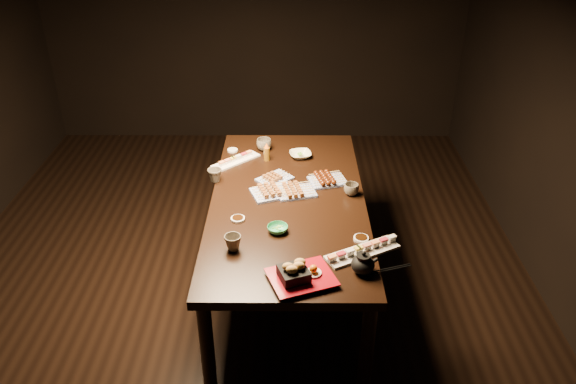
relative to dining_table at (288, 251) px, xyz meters
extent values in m
plane|color=black|center=(-0.34, 0.04, -0.38)|extent=(5.00, 5.00, 0.00)
cube|color=black|center=(0.00, 0.00, 0.00)|extent=(1.32, 1.97, 0.75)
imported|color=#30935B|center=(-0.05, -0.34, 0.39)|extent=(0.11, 0.11, 0.03)
imported|color=beige|center=(0.08, 0.55, 0.39)|extent=(0.17, 0.17, 0.04)
imported|color=brown|center=(-0.28, -0.50, 0.42)|extent=(0.12, 0.12, 0.08)
imported|color=brown|center=(0.37, 0.06, 0.41)|extent=(0.12, 0.12, 0.07)
imported|color=brown|center=(-0.45, 0.22, 0.42)|extent=(0.12, 0.12, 0.08)
imported|color=brown|center=(-0.17, 0.66, 0.42)|extent=(0.12, 0.12, 0.08)
cylinder|color=brown|center=(-0.14, 0.51, 0.44)|extent=(0.05, 0.05, 0.12)
cylinder|color=white|center=(-0.28, -0.22, 0.38)|extent=(0.10, 0.10, 0.01)
cylinder|color=white|center=(0.21, 0.24, 0.38)|extent=(0.12, 0.12, 0.01)
cylinder|color=white|center=(0.39, -0.41, 0.38)|extent=(0.09, 0.09, 0.01)
cylinder|color=white|center=(-0.38, 0.64, 0.38)|extent=(0.08, 0.08, 0.01)
camera|label=1|loc=(0.02, -2.82, 2.07)|focal=35.00mm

